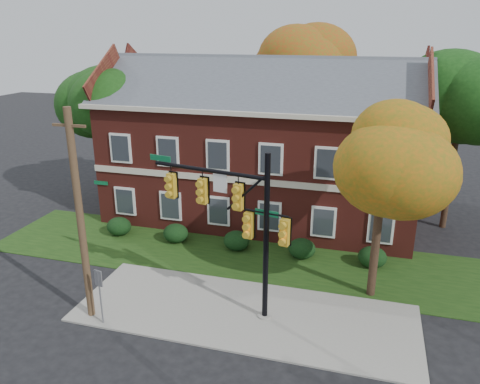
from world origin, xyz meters
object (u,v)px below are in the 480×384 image
(hedge_far_right, at_px, (372,257))
(traffic_signal, at_px, (237,215))
(tree_left_rear, at_px, (105,106))
(hedge_left, at_px, (176,233))
(hedge_right, at_px, (302,249))
(tree_far_rear, at_px, (305,64))
(sign_post, at_px, (100,288))
(hedge_far_left, at_px, (119,226))
(utility_pole, at_px, (80,218))
(hedge_center, at_px, (236,241))
(tree_right_rear, at_px, (471,89))
(tree_near_right, at_px, (392,150))
(apartment_building, at_px, (261,138))

(hedge_far_right, distance_m, traffic_signal, 8.58)
(tree_left_rear, xyz_separation_m, traffic_signal, (11.37, -9.65, -2.36))
(hedge_left, bearing_deg, tree_left_rear, 146.41)
(hedge_right, bearing_deg, tree_far_rear, 99.36)
(hedge_far_right, distance_m, sign_post, 13.00)
(hedge_far_left, bearing_deg, tree_left_rear, 123.42)
(utility_pole, relative_size, sign_post, 3.55)
(hedge_far_left, xyz_separation_m, tree_far_rear, (8.34, 13.09, 8.32))
(hedge_center, bearing_deg, hedge_right, 0.00)
(hedge_center, height_order, hedge_right, same)
(tree_right_rear, height_order, traffic_signal, tree_right_rear)
(tree_left_rear, xyz_separation_m, sign_post, (6.48, -12.05, -5.04))
(tree_left_rear, height_order, tree_right_rear, tree_right_rear)
(tree_near_right, xyz_separation_m, tree_far_rear, (-5.88, 15.93, 2.17))
(hedge_center, xyz_separation_m, tree_far_rear, (1.34, 13.09, 8.32))
(hedge_left, xyz_separation_m, utility_pole, (-0.52, -7.52, 3.83))
(tree_left_rear, height_order, sign_post, tree_left_rear)
(hedge_far_left, distance_m, sign_post, 8.83)
(hedge_far_left, distance_m, tree_far_rear, 17.61)
(tree_far_rear, height_order, traffic_signal, tree_far_rear)
(hedge_center, xyz_separation_m, tree_right_rear, (11.31, 6.11, 7.60))
(tree_right_rear, bearing_deg, tree_far_rear, 145.00)
(hedge_left, distance_m, tree_near_right, 12.68)
(tree_left_rear, relative_size, sign_post, 3.67)
(hedge_center, height_order, sign_post, sign_post)
(tree_far_rear, distance_m, sign_post, 22.68)
(tree_far_rear, bearing_deg, apartment_building, -99.71)
(tree_left_rear, distance_m, tree_far_rear, 14.40)
(hedge_far_left, relative_size, utility_pole, 0.16)
(apartment_building, distance_m, sign_post, 13.97)
(hedge_far_left, distance_m, tree_left_rear, 7.90)
(sign_post, bearing_deg, hedge_center, 78.94)
(utility_pole, bearing_deg, hedge_far_left, 111.41)
(apartment_building, height_order, utility_pole, apartment_building)
(apartment_building, bearing_deg, traffic_signal, -81.33)
(hedge_left, bearing_deg, hedge_center, 0.00)
(hedge_right, distance_m, traffic_signal, 6.95)
(utility_pole, bearing_deg, apartment_building, 72.33)
(hedge_far_right, bearing_deg, hedge_center, 180.00)
(tree_left_rear, height_order, utility_pole, tree_left_rear)
(tree_right_rear, bearing_deg, hedge_center, -151.63)
(traffic_signal, xyz_separation_m, sign_post, (-4.89, -2.40, -2.68))
(tree_right_rear, xyz_separation_m, sign_post, (-14.56, -14.03, -6.48))
(tree_far_rear, distance_m, traffic_signal, 19.15)
(apartment_building, height_order, hedge_center, apartment_building)
(tree_left_rear, bearing_deg, sign_post, -61.72)
(hedge_far_right, bearing_deg, hedge_far_left, 180.00)
(tree_far_rear, bearing_deg, hedge_far_right, -66.63)
(hedge_left, height_order, tree_far_rear, tree_far_rear)
(hedge_right, bearing_deg, apartment_building, 123.67)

